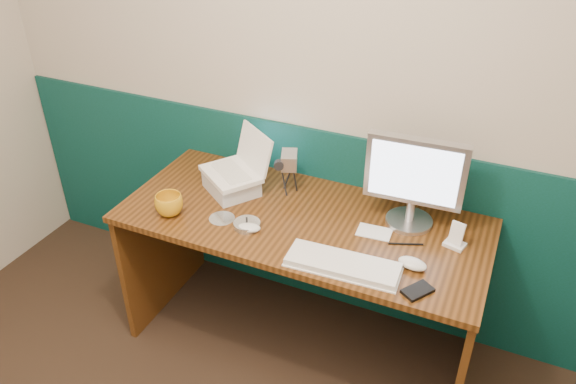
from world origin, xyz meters
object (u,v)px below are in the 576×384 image
at_px(laptop, 230,155).
at_px(monitor, 414,182).
at_px(desk, 301,283).
at_px(camcorder, 289,174).
at_px(mug, 169,205).
at_px(keyboard, 343,265).

height_order(laptop, monitor, monitor).
bearing_deg(desk, camcorder, 128.42).
relative_size(desk, mug, 13.04).
relative_size(monitor, keyboard, 0.93).
relative_size(laptop, mug, 2.20).
relative_size(laptop, keyboard, 0.62).
distance_m(keyboard, camcorder, 0.59).
bearing_deg(mug, desk, 20.94).
height_order(monitor, mug, monitor).
height_order(mug, camcorder, camcorder).
bearing_deg(camcorder, laptop, -177.91).
relative_size(keyboard, camcorder, 2.34).
xyz_separation_m(laptop, camcorder, (0.25, 0.11, -0.10)).
distance_m(desk, monitor, 0.74).
distance_m(mug, camcorder, 0.56).
relative_size(desk, monitor, 3.95).
height_order(laptop, keyboard, laptop).
xyz_separation_m(monitor, keyboard, (-0.16, -0.40, -0.19)).
xyz_separation_m(keyboard, mug, (-0.81, 0.04, 0.04)).
bearing_deg(laptop, mug, -84.04).
xyz_separation_m(laptop, mug, (-0.15, -0.28, -0.14)).
distance_m(desk, mug, 0.72).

